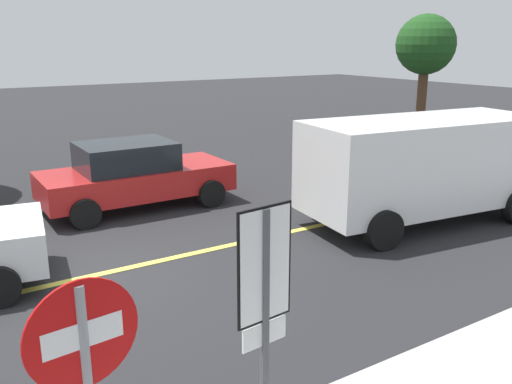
# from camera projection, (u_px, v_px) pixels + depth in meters

# --- Properties ---
(ground_plane) EXTENTS (80.00, 80.00, 0.00)m
(ground_plane) POSITION_uv_depth(u_px,v_px,m) (73.00, 281.00, 8.90)
(ground_plane) COLOR #262628
(lane_marking_centre) EXTENTS (28.00, 0.16, 0.01)m
(lane_marking_centre) POSITION_uv_depth(u_px,v_px,m) (233.00, 245.00, 10.44)
(lane_marking_centre) COLOR #E0D14C
(stop_sign) EXTENTS (0.76, 0.11, 2.34)m
(stop_sign) POSITION_uv_depth(u_px,v_px,m) (88.00, 384.00, 3.58)
(stop_sign) COLOR gray
(stop_sign) RESTS_ON ground_plane
(speed_limit_sign) EXTENTS (0.54, 0.07, 2.52)m
(speed_limit_sign) POSITION_uv_depth(u_px,v_px,m) (265.00, 295.00, 4.46)
(speed_limit_sign) COLOR #4C4C51
(speed_limit_sign) RESTS_ON ground_plane
(white_van) EXTENTS (5.40, 2.75, 2.20)m
(white_van) POSITION_uv_depth(u_px,v_px,m) (425.00, 163.00, 11.52)
(white_van) COLOR white
(white_van) RESTS_ON ground_plane
(car_black_behind_van) EXTENTS (4.11, 2.48, 1.56)m
(car_black_behind_van) POSITION_uv_depth(u_px,v_px,m) (432.00, 141.00, 16.79)
(car_black_behind_van) COLOR black
(car_black_behind_van) RESTS_ON ground_plane
(car_red_approaching) EXTENTS (4.29, 2.04, 1.54)m
(car_red_approaching) POSITION_uv_depth(u_px,v_px,m) (134.00, 175.00, 12.59)
(car_red_approaching) COLOR red
(car_red_approaching) RESTS_ON ground_plane
(tree_centre_verge) EXTENTS (2.35, 2.35, 4.76)m
(tree_centre_verge) POSITION_uv_depth(u_px,v_px,m) (426.00, 46.00, 21.70)
(tree_centre_verge) COLOR #513823
(tree_centre_verge) RESTS_ON ground_plane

